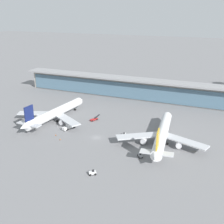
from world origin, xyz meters
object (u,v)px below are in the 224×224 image
at_px(safety_cone_alpha, 56,135).
at_px(service_truck_by_tail_grey, 140,155).
at_px(service_truck_on_taxiway_white, 92,173).
at_px(airliner_left_stand, 55,113).
at_px(service_truck_near_nose_white, 124,134).
at_px(service_truck_mid_apron_red, 94,119).
at_px(safety_cone_bravo, 60,139).
at_px(airliner_centre_stand, 162,134).
at_px(service_truck_under_wing_white, 69,126).

bearing_deg(safety_cone_alpha, service_truck_by_tail_grey, -5.62).
bearing_deg(service_truck_by_tail_grey, service_truck_on_taxiway_white, -122.20).
bearing_deg(airliner_left_stand, safety_cone_alpha, -55.61).
bearing_deg(safety_cone_alpha, service_truck_near_nose_white, 22.04).
xyz_separation_m(airliner_left_stand, service_truck_mid_apron_red, (20.79, 9.23, -3.95)).
distance_m(airliner_left_stand, service_truck_near_nose_white, 45.03).
bearing_deg(safety_cone_bravo, safety_cone_alpha, 144.24).
relative_size(service_truck_near_nose_white, service_truck_mid_apron_red, 0.46).
height_order(safety_cone_alpha, safety_cone_bravo, same).
bearing_deg(airliner_left_stand, safety_cone_bravo, -51.25).
bearing_deg(airliner_centre_stand, service_truck_on_taxiway_white, -115.89).
bearing_deg(service_truck_under_wing_white, airliner_centre_stand, 2.94).
height_order(service_truck_mid_apron_red, safety_cone_bravo, service_truck_mid_apron_red).
relative_size(service_truck_under_wing_white, service_truck_mid_apron_red, 1.13).
relative_size(airliner_left_stand, safety_cone_bravo, 81.09).
xyz_separation_m(airliner_centre_stand, service_truck_under_wing_white, (-50.41, -2.59, -3.07)).
height_order(service_truck_mid_apron_red, service_truck_by_tail_grey, service_truck_mid_apron_red).
distance_m(airliner_centre_stand, service_truck_near_nose_white, 20.03).
relative_size(service_truck_under_wing_white, safety_cone_bravo, 10.93).
bearing_deg(service_truck_by_tail_grey, airliner_left_stand, 159.44).
relative_size(safety_cone_alpha, safety_cone_bravo, 1.00).
xyz_separation_m(airliner_left_stand, safety_cone_bravo, (16.83, -20.97, -4.44)).
relative_size(airliner_left_stand, service_truck_by_tail_grey, 17.09).
height_order(airliner_left_stand, service_truck_on_taxiway_white, airliner_left_stand).
bearing_deg(service_truck_on_taxiway_white, safety_cone_bravo, 143.18).
xyz_separation_m(airliner_left_stand, service_truck_by_tail_grey, (58.84, -22.06, -3.88)).
bearing_deg(airliner_centre_stand, service_truck_mid_apron_red, 162.31).
distance_m(service_truck_under_wing_white, service_truck_by_tail_grey, 47.33).
relative_size(airliner_left_stand, service_truck_near_nose_white, 18.28).
bearing_deg(service_truck_near_nose_white, service_truck_by_tail_grey, -51.56).
relative_size(airliner_centre_stand, safety_cone_alpha, 81.03).
xyz_separation_m(service_truck_by_tail_grey, safety_cone_alpha, (-46.90, 4.62, -0.56)).
height_order(airliner_centre_stand, service_truck_on_taxiway_white, airliner_centre_stand).
bearing_deg(service_truck_under_wing_white, service_truck_near_nose_white, 5.64).
relative_size(service_truck_on_taxiway_white, safety_cone_bravo, 4.73).
xyz_separation_m(service_truck_near_nose_white, safety_cone_bravo, (-27.83, -16.76, -0.56)).
xyz_separation_m(airliner_left_stand, service_truck_under_wing_white, (13.90, -7.24, -3.07)).
bearing_deg(service_truck_near_nose_white, service_truck_under_wing_white, -174.36).
relative_size(airliner_left_stand, safety_cone_alpha, 81.09).
height_order(airliner_left_stand, airliner_centre_stand, same).
bearing_deg(service_truck_on_taxiway_white, airliner_left_stand, 137.04).
bearing_deg(safety_cone_alpha, service_truck_mid_apron_red, 71.65).
bearing_deg(service_truck_near_nose_white, safety_cone_bravo, -148.94).
distance_m(airliner_centre_stand, service_truck_under_wing_white, 50.57).
xyz_separation_m(service_truck_on_taxiway_white, safety_cone_alpha, (-33.90, 25.25, -0.56)).
bearing_deg(airliner_centre_stand, service_truck_by_tail_grey, -107.44).
xyz_separation_m(service_truck_under_wing_white, safety_cone_bravo, (2.93, -13.72, -1.37)).
distance_m(airliner_left_stand, service_truck_under_wing_white, 15.97).
height_order(service_truck_under_wing_white, service_truck_mid_apron_red, service_truck_under_wing_white).
height_order(service_truck_on_taxiway_white, safety_cone_alpha, service_truck_on_taxiway_white).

